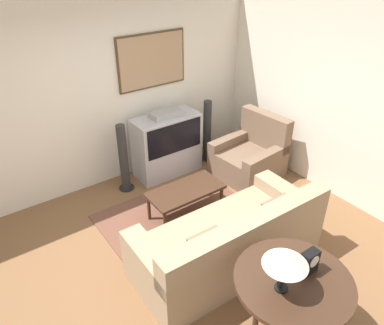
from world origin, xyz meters
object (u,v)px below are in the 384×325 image
console_table (293,285)px  speaker_tower_right (207,132)px  coffee_table (186,192)px  mantel_clock (309,262)px  speaker_tower_left (124,160)px  armchair (250,157)px  couch (229,242)px  table_lamp (286,258)px  tv (167,144)px

console_table → speaker_tower_right: size_ratio=0.98×
coffee_table → mantel_clock: 2.09m
speaker_tower_left → armchair: bearing=-23.1°
coffee_table → speaker_tower_left: size_ratio=0.96×
armchair → coffee_table: size_ratio=0.99×
couch → speaker_tower_left: size_ratio=2.07×
couch → mantel_clock: bearing=90.3°
armchair → speaker_tower_left: speaker_tower_left is taller
console_table → speaker_tower_right: speaker_tower_right is taller
mantel_clock → table_lamp: bearing=179.8°
console_table → table_lamp: size_ratio=2.32×
coffee_table → speaker_tower_left: bearing=109.4°
console_table → table_lamp: bearing=179.2°
couch → table_lamp: (-0.35, -1.02, 0.80)m
tv → armchair: bearing=-37.8°
speaker_tower_right → table_lamp: bearing=-117.6°
coffee_table → table_lamp: bearing=-102.5°
mantel_clock → speaker_tower_left: (-0.25, 3.06, -0.37)m
mantel_clock → speaker_tower_right: size_ratio=0.21×
tv → table_lamp: table_lamp is taller
coffee_table → table_lamp: 2.20m
armchair → mantel_clock: size_ratio=4.53×
tv → couch: (-0.50, -2.08, -0.19)m
armchair → coffee_table: (-1.42, -0.28, 0.08)m
coffee_table → speaker_tower_left: speaker_tower_left is taller
mantel_clock → speaker_tower_right: speaker_tower_right is taller
console_table → mantel_clock: mantel_clock is taller
console_table → speaker_tower_left: speaker_tower_left is taller
tv → speaker_tower_right: size_ratio=1.01×
tv → mantel_clock: tv is taller
table_lamp → speaker_tower_right: table_lamp is taller
armchair → console_table: armchair is taller
mantel_clock → speaker_tower_left: bearing=94.7°
speaker_tower_left → coffee_table: bearing=-70.6°
tv → table_lamp: bearing=-105.2°
coffee_table → speaker_tower_right: speaker_tower_right is taller
tv → mantel_clock: bearing=-99.4°
armchair → table_lamp: bearing=-44.3°
couch → speaker_tower_left: (-0.26, 2.05, 0.19)m
tv → armchair: (1.03, -0.80, -0.20)m
armchair → console_table: (-1.71, -2.30, 0.40)m
speaker_tower_right → console_table: bearing=-115.2°
couch → coffee_table: couch is taller
speaker_tower_left → speaker_tower_right: bearing=0.0°
couch → speaker_tower_right: bearing=-120.5°
couch → mantel_clock: 1.16m
tv → table_lamp: 3.27m
coffee_table → console_table: size_ratio=0.98×
console_table → speaker_tower_left: bearing=91.5°
armchair → speaker_tower_left: (-1.79, 0.76, 0.20)m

